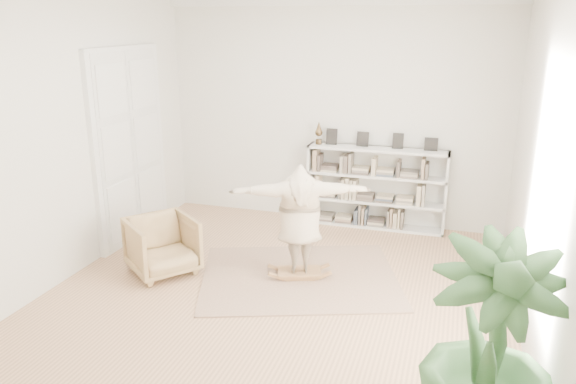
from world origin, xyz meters
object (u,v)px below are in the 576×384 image
object	(u,v)px
houseplant	(489,354)
armchair	(163,246)
bookshelf	(375,189)
rocker_board	(299,272)
person	(300,216)

from	to	relation	value
houseplant	armchair	bearing A→B (deg)	151.07
bookshelf	armchair	xyz separation A→B (m)	(-2.39, -2.57, -0.26)
houseplant	rocker_board	bearing A→B (deg)	130.49
bookshelf	rocker_board	size ratio (longest dim) A/B	3.44
bookshelf	person	bearing A→B (deg)	-105.95
rocker_board	bookshelf	bearing A→B (deg)	54.30
armchair	houseplant	world-z (taller)	houseplant
bookshelf	person	size ratio (longest dim) A/B	1.26
person	houseplant	distance (m)	3.36
bookshelf	armchair	world-z (taller)	bookshelf
bookshelf	person	world-z (taller)	bookshelf
armchair	rocker_board	size ratio (longest dim) A/B	1.29
armchair	houseplant	size ratio (longest dim) A/B	0.47
bookshelf	person	distance (m)	2.29
armchair	person	bearing A→B (deg)	-39.21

